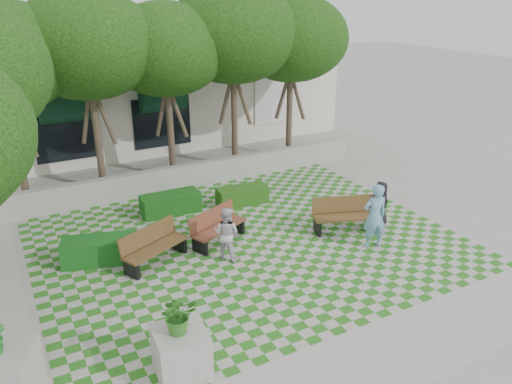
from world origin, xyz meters
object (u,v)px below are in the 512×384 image
bench_west (153,247)px  person_dark (380,204)px  planter_back (4,373)px  person_white (227,234)px  hedge_west (100,250)px  person_blue (375,216)px  planter_front (180,343)px  bench_mid (217,227)px  hedge_midleft (171,203)px  hedge_midright (242,195)px  bench_east (345,215)px

bench_west → person_dark: (7.09, -1.16, 0.24)m
planter_back → person_white: size_ratio=1.11×
hedge_west → person_blue: size_ratio=1.02×
planter_front → planter_back: (-3.08, 0.92, -0.14)m
bench_mid → hedge_midleft: bench_mid is taller
hedge_midright → person_dark: 4.77m
bench_mid → bench_east: bearing=-42.2°
hedge_midleft → planter_back: planter_back is taller
planter_back → person_dark: (11.03, 2.35, 0.16)m
hedge_west → person_blue: person_blue is taller
bench_west → bench_mid: bearing=-16.5°
bench_west → planter_front: size_ratio=1.16×
bench_east → person_dark: bearing=9.4°
bench_mid → person_white: size_ratio=1.29×
hedge_west → person_dark: person_dark is taller
person_dark → planter_front: bearing=20.1°
planter_back → person_white: (5.82, 2.76, 0.20)m
bench_west → hedge_midleft: bench_west is taller
planter_front → planter_back: bearing=163.4°
hedge_midright → bench_mid: bearing=-132.0°
person_blue → bench_east: bearing=-75.0°
bench_west → hedge_midleft: 3.32m
hedge_midright → person_blue: (1.91, -4.67, 0.68)m
hedge_midleft → person_white: 3.73m
planter_front → person_white: size_ratio=1.14×
hedge_midright → hedge_midleft: bearing=169.4°
planter_front → person_dark: 8.60m
bench_west → planter_front: 4.52m
bench_mid → person_blue: 4.63m
bench_east → planter_back: size_ratio=1.23×
bench_mid → hedge_midright: (1.96, 2.17, -0.17)m
bench_east → bench_mid: 4.02m
person_blue → hedge_midright: bearing=-54.7°
bench_mid → planter_front: (-2.93, -4.73, 0.24)m
planter_front → bench_east: bearing=27.4°
hedge_midright → planter_back: planter_back is taller
bench_west → hedge_midleft: bearing=37.8°
bench_west → planter_back: (-3.94, -3.51, 0.08)m
hedge_west → planter_front: 5.23m
person_blue → bench_west: bearing=-7.3°
hedge_midleft → planter_front: planter_front is taller
bench_mid → planter_back: size_ratio=1.16×
person_blue → person_white: person_blue is taller
bench_west → hedge_midleft: (1.53, 2.94, -0.15)m
person_blue → person_dark: bearing=-125.0°
person_white → planter_back: bearing=77.7°
bench_west → person_dark: 7.19m
planter_back → person_blue: (9.87, 1.31, 0.41)m
person_white → bench_mid: bearing=-47.6°
planter_back → hedge_midright: bearing=36.9°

